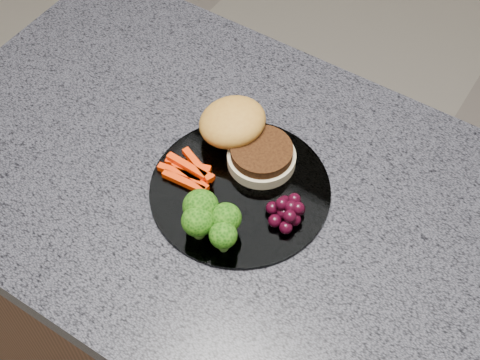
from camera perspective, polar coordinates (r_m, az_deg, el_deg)
name	(u,v)px	position (r m, az deg, el deg)	size (l,w,h in m)	color
island_cabinet	(280,350)	(1.35, 3.46, -14.28)	(1.20, 0.60, 0.86)	brown
countertop	(296,228)	(0.95, 4.78, -4.06)	(1.20, 0.60, 0.04)	#4B4B55
plate	(240,189)	(0.96, 0.00, -0.81)	(0.26, 0.26, 0.01)	white
burger	(243,136)	(0.98, 0.22, 3.79)	(0.17, 0.12, 0.06)	beige
carrot_sticks	(189,171)	(0.97, -4.41, 0.77)	(0.08, 0.06, 0.02)	#F93404
broccoli	(209,218)	(0.89, -2.64, -3.26)	(0.09, 0.07, 0.06)	#528430
grape_bunch	(287,211)	(0.92, 4.06, -2.67)	(0.05, 0.06, 0.03)	black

